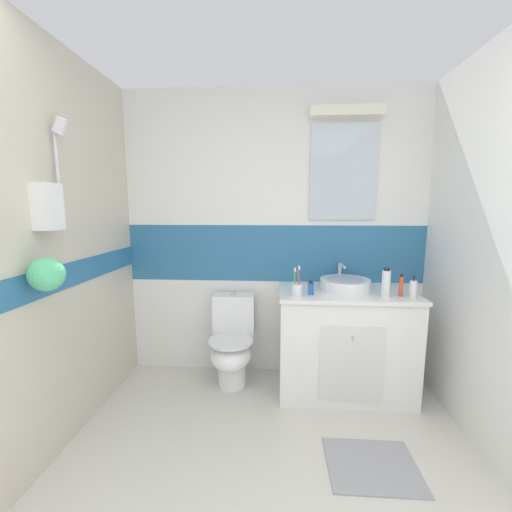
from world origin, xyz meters
name	(u,v)px	position (x,y,z in m)	size (l,w,h in m)	color
ground_plane	(270,479)	(0.00, 1.20, -0.02)	(3.20, 3.48, 0.04)	beige
wall_back_tiled	(275,235)	(0.01, 2.45, 1.26)	(3.20, 0.20, 2.50)	white
wall_left_shower_alcove	(20,255)	(-1.35, 1.20, 1.25)	(0.30, 3.48, 2.50)	beige
vanity_cabinet	(344,341)	(0.58, 2.11, 0.43)	(1.06, 0.60, 0.85)	white
sink_basin	(345,284)	(0.57, 2.13, 0.90)	(0.39, 0.44, 0.19)	white
toilet	(232,344)	(-0.34, 2.15, 0.36)	(0.37, 0.50, 0.77)	white
toothbrush_cup	(297,289)	(0.18, 1.94, 0.90)	(0.08, 0.08, 0.23)	white
soap_dispenser	(413,289)	(1.03, 1.94, 0.91)	(0.05, 0.05, 0.17)	white
perfume_flask_small	(311,288)	(0.29, 1.96, 0.90)	(0.04, 0.03, 0.11)	#2659B2
shampoo_bottle_tall	(386,283)	(0.83, 1.94, 0.95)	(0.06, 0.06, 0.22)	white
toothpaste_tube_upright	(401,286)	(0.95, 1.96, 0.93)	(0.03, 0.03, 0.17)	#D84C33
bath_mat	(372,466)	(0.60, 1.30, 0.01)	(0.52, 0.42, 0.01)	#99999E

